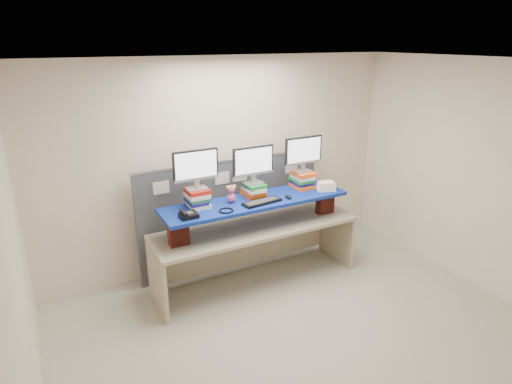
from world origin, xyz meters
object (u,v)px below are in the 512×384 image
desk (256,237)px  monitor_left (196,167)px  keyboard (262,202)px  desk_phone (188,215)px  monitor_center (253,163)px  monitor_right (303,152)px  blue_board (256,201)px

desk → monitor_left: size_ratio=4.89×
keyboard → desk_phone: (-0.92, 0.00, 0.02)m
monitor_left → monitor_center: (0.73, -0.00, -0.05)m
monitor_center → desk: bearing=-102.1°
keyboard → desk: bearing=87.1°
monitor_left → keyboard: size_ratio=1.07×
monitor_center → monitor_right: size_ratio=1.00×
desk → monitor_center: size_ratio=4.89×
desk_phone → blue_board: bearing=8.2°
desk → blue_board: blue_board is taller
desk → monitor_right: 1.24m
blue_board → desk_phone: size_ratio=12.34×
blue_board → desk_phone: 0.92m
desk → keyboard: (0.01, -0.13, 0.52)m
desk → blue_board: (0.00, 0.00, 0.48)m
monitor_left → monitor_center: monitor_left is taller
monitor_right → keyboard: size_ratio=1.07×
desk_phone → monitor_right: bearing=8.6°
blue_board → desk_phone: bearing=-171.8°
blue_board → monitor_right: bearing=9.0°
monitor_left → keyboard: 0.89m
monitor_center → monitor_left: bearing=-180.0°
monitor_right → desk: bearing=-171.0°
blue_board → keyboard: bearing=-86.0°
blue_board → monitor_center: (0.03, 0.12, 0.45)m
monitor_center → keyboard: monitor_center is taller
blue_board → monitor_center: 0.47m
monitor_center → keyboard: (-0.02, -0.25, -0.42)m
desk → desk_phone: (-0.91, -0.13, 0.54)m
desk → monitor_center: (0.03, 0.12, 0.94)m
keyboard → desk_phone: bearing=173.1°
desk_phone → desk: bearing=8.2°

